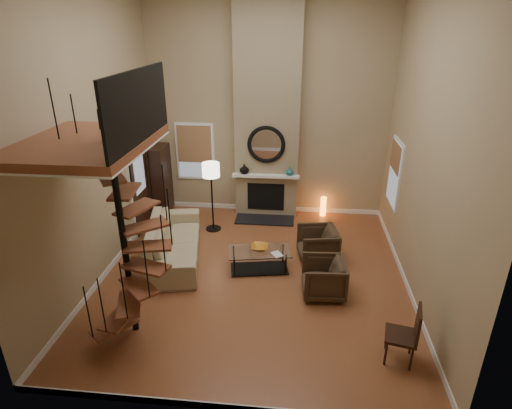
# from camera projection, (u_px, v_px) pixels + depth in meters

# --- Properties ---
(ground) EXTENTS (6.00, 6.50, 0.01)m
(ground) POSITION_uv_depth(u_px,v_px,m) (254.00, 276.00, 8.51)
(ground) COLOR #A45E34
(ground) RESTS_ON ground
(back_wall) EXTENTS (6.00, 0.02, 5.50)m
(back_wall) POSITION_uv_depth(u_px,v_px,m) (268.00, 109.00, 10.36)
(back_wall) COLOR tan
(back_wall) RESTS_ON ground
(front_wall) EXTENTS (6.00, 0.02, 5.50)m
(front_wall) POSITION_uv_depth(u_px,v_px,m) (221.00, 225.00, 4.44)
(front_wall) COLOR tan
(front_wall) RESTS_ON ground
(left_wall) EXTENTS (0.02, 6.50, 5.50)m
(left_wall) POSITION_uv_depth(u_px,v_px,m) (92.00, 139.00, 7.69)
(left_wall) COLOR tan
(left_wall) RESTS_ON ground
(right_wall) EXTENTS (0.02, 6.50, 5.50)m
(right_wall) POSITION_uv_depth(u_px,v_px,m) (429.00, 149.00, 7.12)
(right_wall) COLOR tan
(right_wall) RESTS_ON ground
(baseboard_back) EXTENTS (6.00, 0.02, 0.12)m
(baseboard_back) POSITION_uv_depth(u_px,v_px,m) (267.00, 208.00, 11.44)
(baseboard_back) COLOR white
(baseboard_back) RESTS_ON ground
(baseboard_front) EXTENTS (6.00, 0.02, 0.12)m
(baseboard_front) POSITION_uv_depth(u_px,v_px,m) (228.00, 407.00, 5.53)
(baseboard_front) COLOR white
(baseboard_front) RESTS_ON ground
(baseboard_left) EXTENTS (0.02, 6.50, 0.12)m
(baseboard_left) POSITION_uv_depth(u_px,v_px,m) (112.00, 265.00, 8.77)
(baseboard_left) COLOR white
(baseboard_left) RESTS_ON ground
(baseboard_right) EXTENTS (0.02, 6.50, 0.12)m
(baseboard_right) POSITION_uv_depth(u_px,v_px,m) (405.00, 281.00, 8.20)
(baseboard_right) COLOR white
(baseboard_right) RESTS_ON ground
(chimney_breast) EXTENTS (1.60, 0.38, 5.50)m
(chimney_breast) POSITION_uv_depth(u_px,v_px,m) (267.00, 110.00, 10.19)
(chimney_breast) COLOR #8A7A59
(chimney_breast) RESTS_ON ground
(hearth) EXTENTS (1.50, 0.60, 0.04)m
(hearth) POSITION_uv_depth(u_px,v_px,m) (265.00, 220.00, 10.84)
(hearth) COLOR black
(hearth) RESTS_ON ground
(firebox) EXTENTS (0.95, 0.02, 0.72)m
(firebox) POSITION_uv_depth(u_px,v_px,m) (266.00, 197.00, 10.89)
(firebox) COLOR black
(firebox) RESTS_ON chimney_breast
(mantel) EXTENTS (1.70, 0.18, 0.06)m
(mantel) POSITION_uv_depth(u_px,v_px,m) (266.00, 176.00, 10.58)
(mantel) COLOR white
(mantel) RESTS_ON chimney_breast
(mirror_frame) EXTENTS (0.94, 0.10, 0.94)m
(mirror_frame) POSITION_uv_depth(u_px,v_px,m) (266.00, 145.00, 10.31)
(mirror_frame) COLOR black
(mirror_frame) RESTS_ON chimney_breast
(mirror_disc) EXTENTS (0.80, 0.01, 0.80)m
(mirror_disc) POSITION_uv_depth(u_px,v_px,m) (266.00, 144.00, 10.32)
(mirror_disc) COLOR white
(mirror_disc) RESTS_ON chimney_breast
(vase_left) EXTENTS (0.24, 0.24, 0.25)m
(vase_left) POSITION_uv_depth(u_px,v_px,m) (244.00, 169.00, 10.61)
(vase_left) COLOR black
(vase_left) RESTS_ON mantel
(vase_right) EXTENTS (0.20, 0.20, 0.21)m
(vase_right) POSITION_uv_depth(u_px,v_px,m) (290.00, 171.00, 10.50)
(vase_right) COLOR #1B5E61
(vase_right) RESTS_ON mantel
(window_back) EXTENTS (1.02, 0.06, 1.52)m
(window_back) POSITION_uv_depth(u_px,v_px,m) (195.00, 151.00, 10.97)
(window_back) COLOR white
(window_back) RESTS_ON back_wall
(window_right) EXTENTS (0.06, 1.02, 1.52)m
(window_right) POSITION_uv_depth(u_px,v_px,m) (395.00, 172.00, 9.40)
(window_right) COLOR white
(window_right) RESTS_ON right_wall
(entry_door) EXTENTS (0.10, 1.05, 2.16)m
(entry_door) POSITION_uv_depth(u_px,v_px,m) (139.00, 189.00, 10.01)
(entry_door) COLOR white
(entry_door) RESTS_ON ground
(loft) EXTENTS (1.70, 2.20, 1.09)m
(loft) POSITION_uv_depth(u_px,v_px,m) (92.00, 140.00, 5.76)
(loft) COLOR brown
(loft) RESTS_ON left_wall
(spiral_stair) EXTENTS (1.47, 1.47, 4.06)m
(spiral_stair) POSITION_uv_depth(u_px,v_px,m) (124.00, 234.00, 6.33)
(spiral_stair) COLOR black
(spiral_stair) RESTS_ON ground
(hutch) EXTENTS (0.38, 0.80, 1.79)m
(hutch) POSITION_uv_depth(u_px,v_px,m) (161.00, 180.00, 10.91)
(hutch) COLOR black
(hutch) RESTS_ON ground
(sofa) EXTENTS (1.57, 2.85, 0.79)m
(sofa) POSITION_uv_depth(u_px,v_px,m) (173.00, 241.00, 9.03)
(sofa) COLOR tan
(sofa) RESTS_ON ground
(armchair_near) EXTENTS (0.93, 0.92, 0.74)m
(armchair_near) POSITION_uv_depth(u_px,v_px,m) (321.00, 244.00, 8.96)
(armchair_near) COLOR #3D2C1C
(armchair_near) RESTS_ON ground
(armchair_far) EXTENTS (0.84, 0.82, 0.72)m
(armchair_far) POSITION_uv_depth(u_px,v_px,m) (328.00, 278.00, 7.80)
(armchair_far) COLOR #3D2C1C
(armchair_far) RESTS_ON ground
(coffee_table) EXTENTS (1.37, 0.86, 0.47)m
(coffee_table) POSITION_uv_depth(u_px,v_px,m) (259.00, 258.00, 8.59)
(coffee_table) COLOR silver
(coffee_table) RESTS_ON ground
(bowl) EXTENTS (0.36, 0.36, 0.09)m
(bowl) POSITION_uv_depth(u_px,v_px,m) (260.00, 247.00, 8.55)
(bowl) COLOR orange
(bowl) RESTS_ON coffee_table
(book) EXTENTS (0.28, 0.30, 0.02)m
(book) POSITION_uv_depth(u_px,v_px,m) (276.00, 255.00, 8.35)
(book) COLOR gray
(book) RESTS_ON coffee_table
(floor_lamp) EXTENTS (0.41, 0.41, 1.71)m
(floor_lamp) POSITION_uv_depth(u_px,v_px,m) (211.00, 175.00, 9.84)
(floor_lamp) COLOR black
(floor_lamp) RESTS_ON ground
(accent_lamp) EXTENTS (0.15, 0.15, 0.53)m
(accent_lamp) POSITION_uv_depth(u_px,v_px,m) (323.00, 207.00, 11.04)
(accent_lamp) COLOR orange
(accent_lamp) RESTS_ON ground
(side_chair) EXTENTS (0.53, 0.53, 0.97)m
(side_chair) POSITION_uv_depth(u_px,v_px,m) (408.00, 333.00, 6.17)
(side_chair) COLOR black
(side_chair) RESTS_ON ground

